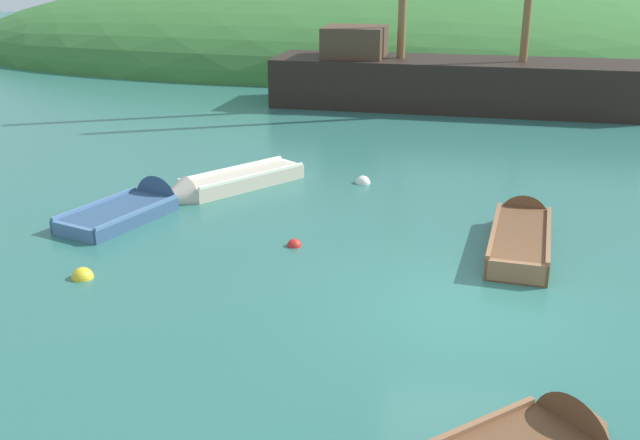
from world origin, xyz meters
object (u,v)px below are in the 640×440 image
at_px(sailing_ship, 449,89).
at_px(buoy_red, 294,246).
at_px(rowboat_near_dock, 224,186).
at_px(buoy_white, 363,183).
at_px(rowboat_outer_left, 138,209).
at_px(rowboat_portside, 521,235).
at_px(buoy_yellow, 83,278).

bearing_deg(sailing_ship, buoy_red, -98.13).
relative_size(rowboat_near_dock, buoy_white, 9.62).
distance_m(buoy_white, buoy_red, 4.47).
xyz_separation_m(rowboat_outer_left, buoy_white, (4.71, 2.91, -0.08)).
relative_size(rowboat_portside, buoy_yellow, 10.30).
bearing_deg(rowboat_outer_left, buoy_red, -89.42).
distance_m(rowboat_near_dock, buoy_yellow, 5.39).
bearing_deg(buoy_red, buoy_white, 77.32).
bearing_deg(buoy_white, buoy_red, -102.68).
relative_size(rowboat_near_dock, buoy_yellow, 9.36).
height_order(rowboat_portside, rowboat_outer_left, rowboat_outer_left).
distance_m(rowboat_near_dock, rowboat_outer_left, 2.34).
xyz_separation_m(buoy_yellow, buoy_red, (3.43, 1.99, 0.00)).
relative_size(rowboat_outer_left, buoy_red, 11.63).
height_order(rowboat_outer_left, buoy_white, rowboat_outer_left).
bearing_deg(rowboat_near_dock, buoy_red, 74.58).
bearing_deg(buoy_yellow, sailing_ship, 67.56).
height_order(rowboat_near_dock, buoy_red, rowboat_near_dock).
distance_m(rowboat_portside, buoy_yellow, 8.31).
height_order(buoy_yellow, buoy_red, buoy_yellow).
xyz_separation_m(rowboat_portside, buoy_yellow, (-7.81, -2.81, -0.14)).
height_order(rowboat_outer_left, buoy_red, rowboat_outer_left).
height_order(rowboat_portside, rowboat_near_dock, rowboat_portside).
bearing_deg(sailing_ship, rowboat_outer_left, -113.74).
bearing_deg(buoy_red, sailing_ship, 76.95).
bearing_deg(sailing_ship, rowboat_portside, -80.64).
xyz_separation_m(buoy_white, buoy_red, (-0.98, -4.36, 0.00)).
distance_m(buoy_white, buoy_yellow, 7.73).
bearing_deg(rowboat_near_dock, sailing_ship, -166.91).
relative_size(sailing_ship, rowboat_outer_left, 4.80).
distance_m(buoy_yellow, buoy_red, 3.96).
bearing_deg(sailing_ship, rowboat_near_dock, -111.86).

